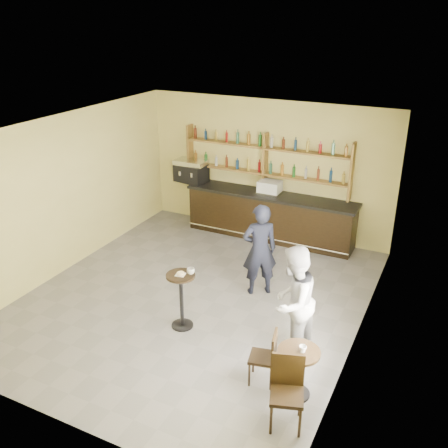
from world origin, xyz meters
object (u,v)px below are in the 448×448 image
at_px(espresso_machine, 191,171).
at_px(bar_counter, 270,216).
at_px(patron_second, 293,302).
at_px(man_main, 260,250).
at_px(cafe_table, 297,373).
at_px(chair_south, 287,395).
at_px(chair_west, 262,357).
at_px(pedestal_table, 182,301).
at_px(pastry_case, 270,188).

bearing_deg(espresso_machine, bar_counter, 8.34).
bearing_deg(patron_second, man_main, -132.59).
height_order(cafe_table, chair_south, chair_south).
distance_m(bar_counter, chair_west, 5.05).
xyz_separation_m(pedestal_table, man_main, (0.75, 1.63, 0.40)).
height_order(bar_counter, chair_south, bar_counter).
xyz_separation_m(espresso_machine, chair_south, (4.45, -5.39, -0.88)).
bearing_deg(espresso_machine, chair_south, -42.11).
height_order(bar_counter, pedestal_table, bar_counter).
relative_size(pedestal_table, chair_south, 1.02).
bearing_deg(cafe_table, pedestal_table, 162.48).
bearing_deg(pastry_case, bar_counter, -2.11).
xyz_separation_m(pedestal_table, patron_second, (1.89, 0.17, 0.41)).
bearing_deg(man_main, pedestal_table, 29.70).
distance_m(man_main, chair_south, 3.39).
height_order(pastry_case, man_main, man_main).
height_order(pastry_case, patron_second, patron_second).
distance_m(chair_west, chair_south, 0.89).
bearing_deg(pedestal_table, pastry_case, 90.24).
relative_size(espresso_machine, man_main, 0.42).
distance_m(pedestal_table, chair_west, 1.88).
relative_size(man_main, patron_second, 0.99).
distance_m(espresso_machine, chair_south, 7.04).
bearing_deg(patron_second, pastry_case, -144.70).
bearing_deg(bar_counter, espresso_machine, 180.00).
bearing_deg(man_main, patron_second, 92.58).
bearing_deg(espresso_machine, cafe_table, -39.08).
relative_size(espresso_machine, patron_second, 0.42).
distance_m(cafe_table, chair_south, 0.61).
distance_m(pastry_case, pedestal_table, 4.13).
relative_size(espresso_machine, cafe_table, 1.02).
distance_m(chair_south, patron_second, 1.62).
height_order(espresso_machine, pedestal_table, espresso_machine).
bearing_deg(man_main, bar_counter, -109.10).
height_order(bar_counter, espresso_machine, espresso_machine).
bearing_deg(chair_west, espresso_machine, -153.04).
bearing_deg(pastry_case, chair_west, -71.64).
bearing_deg(patron_second, cafe_table, 33.68).
height_order(bar_counter, pastry_case, pastry_case).
xyz_separation_m(pastry_case, chair_south, (2.37, -5.39, -0.76)).
xyz_separation_m(cafe_table, patron_second, (-0.41, 0.90, 0.54)).
bearing_deg(pastry_case, cafe_table, -66.27).
bearing_deg(bar_counter, patron_second, -64.30).
bearing_deg(patron_second, chair_west, -0.14).
relative_size(cafe_table, chair_west, 0.88).
bearing_deg(pedestal_table, bar_counter, 89.71).
relative_size(espresso_machine, pedestal_table, 0.76).
relative_size(bar_counter, patron_second, 2.21).
bearing_deg(chair_south, cafe_table, 76.56).
bearing_deg(pastry_case, patron_second, -65.97).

